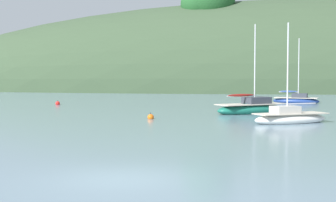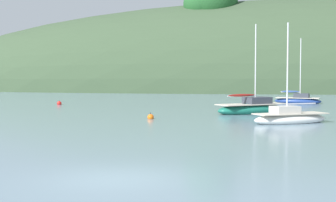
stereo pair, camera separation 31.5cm
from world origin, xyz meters
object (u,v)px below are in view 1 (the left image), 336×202
object	(u,v)px
sailboat_red_portside	(252,108)
mooring_buoy_inner	(58,103)
mooring_buoy_channel	(151,117)
sailboat_teal_outer	(296,100)
sailboat_orange_cutter	(290,118)

from	to	relation	value
sailboat_red_portside	mooring_buoy_inner	world-z (taller)	sailboat_red_portside
mooring_buoy_channel	mooring_buoy_inner	bearing A→B (deg)	126.33
mooring_buoy_inner	mooring_buoy_channel	world-z (taller)	same
mooring_buoy_inner	mooring_buoy_channel	size ratio (longest dim) A/B	1.00
sailboat_red_portside	mooring_buoy_channel	size ratio (longest dim) A/B	13.10
sailboat_teal_outer	sailboat_orange_cutter	xyz separation A→B (m)	(-4.06, -20.56, 0.01)
sailboat_teal_outer	sailboat_red_portside	bearing A→B (deg)	-113.59
sailboat_teal_outer	mooring_buoy_inner	xyz separation A→B (m)	(-23.56, -4.21, -0.20)
sailboat_orange_cutter	mooring_buoy_channel	size ratio (longest dim) A/B	11.91
sailboat_teal_outer	mooring_buoy_inner	bearing A→B (deg)	-169.88
sailboat_orange_cutter	mooring_buoy_channel	bearing A→B (deg)	167.08
sailboat_orange_cutter	sailboat_teal_outer	bearing A→B (deg)	78.82
mooring_buoy_inner	mooring_buoy_channel	distance (m)	17.74
sailboat_red_portside	mooring_buoy_channel	xyz separation A→B (m)	(-7.30, -5.34, -0.26)
sailboat_red_portside	mooring_buoy_channel	world-z (taller)	sailboat_red_portside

